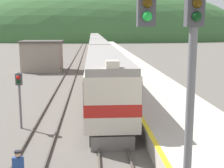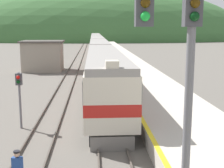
{
  "view_description": "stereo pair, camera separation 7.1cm",
  "coord_description": "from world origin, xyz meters",
  "px_view_note": "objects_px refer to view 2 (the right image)",
  "views": [
    {
      "loc": [
        -0.99,
        -0.49,
        6.08
      ],
      "look_at": [
        0.31,
        19.63,
        2.45
      ],
      "focal_mm": 50.0,
      "sensor_mm": 36.0,
      "label": 1
    },
    {
      "loc": [
        -0.92,
        -0.49,
        6.08
      ],
      "look_at": [
        0.31,
        19.63,
        2.45
      ],
      "focal_mm": 50.0,
      "sensor_mm": 36.0,
      "label": 2
    }
  ],
  "objects_px": {
    "carriage_fifth": "(96,39)",
    "signal_post_siding": "(19,88)",
    "carriage_fourth": "(96,42)",
    "signal_mast_main": "(191,49)",
    "express_train_lead_car": "(104,75)",
    "carriage_second": "(99,54)",
    "carriage_third": "(97,46)"
  },
  "relations": [
    {
      "from": "express_train_lead_car",
      "to": "signal_mast_main",
      "type": "bearing_deg",
      "value": -85.84
    },
    {
      "from": "signal_post_siding",
      "to": "carriage_fifth",
      "type": "bearing_deg",
      "value": 86.53
    },
    {
      "from": "carriage_second",
      "to": "carriage_third",
      "type": "relative_size",
      "value": 1.0
    },
    {
      "from": "carriage_third",
      "to": "signal_mast_main",
      "type": "height_order",
      "value": "signal_mast_main"
    },
    {
      "from": "express_train_lead_car",
      "to": "carriage_second",
      "type": "distance_m",
      "value": 21.66
    },
    {
      "from": "carriage_fourth",
      "to": "signal_post_siding",
      "type": "xyz_separation_m",
      "value": [
        -5.38,
        -68.54,
        0.24
      ]
    },
    {
      "from": "express_train_lead_car",
      "to": "carriage_fourth",
      "type": "relative_size",
      "value": 1.14
    },
    {
      "from": "carriage_third",
      "to": "signal_post_siding",
      "type": "height_order",
      "value": "carriage_third"
    },
    {
      "from": "express_train_lead_car",
      "to": "carriage_fourth",
      "type": "bearing_deg",
      "value": 90.0
    },
    {
      "from": "carriage_fifth",
      "to": "signal_post_siding",
      "type": "bearing_deg",
      "value": -93.47
    },
    {
      "from": "carriage_second",
      "to": "carriage_fourth",
      "type": "height_order",
      "value": "same"
    },
    {
      "from": "carriage_third",
      "to": "signal_mast_main",
      "type": "distance_m",
      "value": 60.17
    },
    {
      "from": "carriage_second",
      "to": "carriage_fifth",
      "type": "xyz_separation_m",
      "value": [
        0.0,
        60.34,
        0.0
      ]
    },
    {
      "from": "express_train_lead_car",
      "to": "carriage_fifth",
      "type": "height_order",
      "value": "express_train_lead_car"
    },
    {
      "from": "carriage_second",
      "to": "signal_post_siding",
      "type": "relative_size",
      "value": 5.55
    },
    {
      "from": "carriage_fifth",
      "to": "signal_post_siding",
      "type": "height_order",
      "value": "carriage_fifth"
    },
    {
      "from": "carriage_third",
      "to": "signal_mast_main",
      "type": "relative_size",
      "value": 2.37
    },
    {
      "from": "carriage_second",
      "to": "signal_mast_main",
      "type": "distance_m",
      "value": 40.11
    },
    {
      "from": "signal_post_siding",
      "to": "signal_mast_main",
      "type": "bearing_deg",
      "value": -60.05
    },
    {
      "from": "signal_post_siding",
      "to": "carriage_fourth",
      "type": "bearing_deg",
      "value": 85.51
    },
    {
      "from": "express_train_lead_car",
      "to": "carriage_third",
      "type": "xyz_separation_m",
      "value": [
        0.0,
        41.77,
        -0.01
      ]
    },
    {
      "from": "signal_mast_main",
      "to": "signal_post_siding",
      "type": "relative_size",
      "value": 2.35
    },
    {
      "from": "carriage_second",
      "to": "carriage_fourth",
      "type": "distance_m",
      "value": 40.23
    },
    {
      "from": "carriage_fourth",
      "to": "signal_mast_main",
      "type": "height_order",
      "value": "signal_mast_main"
    },
    {
      "from": "express_train_lead_car",
      "to": "carriage_fifth",
      "type": "bearing_deg",
      "value": 90.0
    },
    {
      "from": "express_train_lead_car",
      "to": "signal_mast_main",
      "type": "distance_m",
      "value": 18.64
    },
    {
      "from": "carriage_fourth",
      "to": "carriage_fifth",
      "type": "distance_m",
      "value": 20.11
    },
    {
      "from": "carriage_fourth",
      "to": "signal_mast_main",
      "type": "relative_size",
      "value": 2.37
    },
    {
      "from": "signal_mast_main",
      "to": "carriage_fifth",
      "type": "bearing_deg",
      "value": 90.76
    },
    {
      "from": "carriage_fourth",
      "to": "signal_mast_main",
      "type": "distance_m",
      "value": 80.26
    },
    {
      "from": "carriage_second",
      "to": "signal_mast_main",
      "type": "bearing_deg",
      "value": -88.09
    },
    {
      "from": "express_train_lead_car",
      "to": "carriage_fifth",
      "type": "distance_m",
      "value": 82.0
    }
  ]
}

